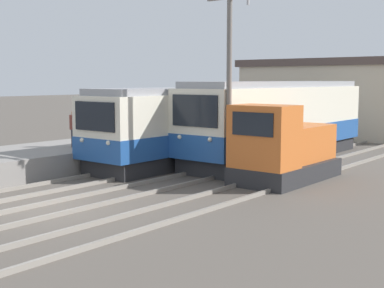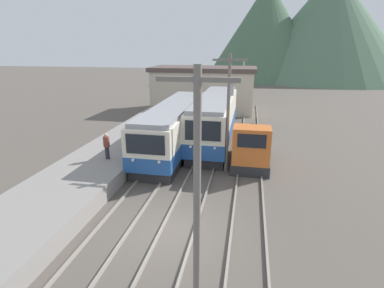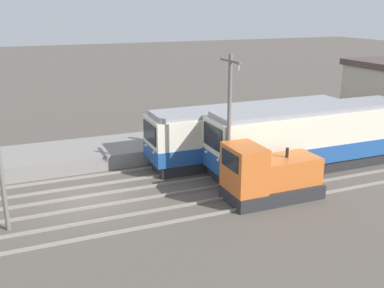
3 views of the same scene
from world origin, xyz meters
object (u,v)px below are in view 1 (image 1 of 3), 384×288
object	(u,v)px
person_on_platform	(74,127)
commuter_train_left	(202,126)
shunting_locomotive	(283,150)
catenary_mast_mid	(229,78)
commuter_train_center	(278,124)

from	to	relation	value
person_on_platform	commuter_train_left	bearing A→B (deg)	60.42
shunting_locomotive	person_on_platform	size ratio (longest dim) A/B	3.01
shunting_locomotive	catenary_mast_mid	distance (m)	3.48
shunting_locomotive	catenary_mast_mid	world-z (taller)	catenary_mast_mid
catenary_mast_mid	person_on_platform	bearing A→B (deg)	-168.43
commuter_train_left	person_on_platform	world-z (taller)	commuter_train_left
commuter_train_center	catenary_mast_mid	distance (m)	6.85
commuter_train_left	shunting_locomotive	distance (m)	6.26
shunting_locomotive	commuter_train_center	bearing A→B (deg)	122.01
commuter_train_center	shunting_locomotive	bearing A→B (deg)	-57.99
shunting_locomotive	person_on_platform	world-z (taller)	shunting_locomotive
commuter_train_left	commuter_train_center	distance (m)	3.74
commuter_train_center	shunting_locomotive	distance (m)	5.69
catenary_mast_mid	person_on_platform	xyz separation A→B (m)	(-7.34, -1.50, -2.14)
shunting_locomotive	person_on_platform	bearing A→B (deg)	-161.13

